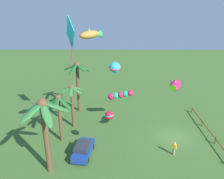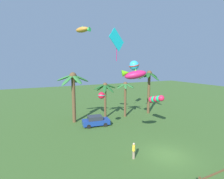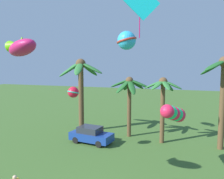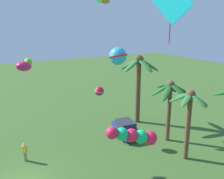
% 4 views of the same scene
% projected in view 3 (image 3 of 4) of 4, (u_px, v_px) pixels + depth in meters
% --- Properties ---
extents(palm_tree_0, '(4.88, 4.68, 7.78)m').
position_uv_depth(palm_tree_0, '(81.00, 78.00, 24.14)').
color(palm_tree_0, brown).
rests_on(palm_tree_0, ground).
extents(palm_tree_1, '(3.41, 3.25, 6.04)m').
position_uv_depth(palm_tree_1, '(163.00, 94.00, 20.70)').
color(palm_tree_1, brown).
rests_on(palm_tree_1, ground).
extents(palm_tree_2, '(4.16, 4.03, 7.85)m').
position_uv_depth(palm_tree_2, '(224.00, 81.00, 18.99)').
color(palm_tree_2, brown).
rests_on(palm_tree_2, ground).
extents(palm_tree_3, '(4.07, 3.51, 5.98)m').
position_uv_depth(palm_tree_3, '(129.00, 91.00, 22.61)').
color(palm_tree_3, brown).
rests_on(palm_tree_3, ground).
extents(parked_car_0, '(4.10, 2.22, 1.51)m').
position_uv_depth(parked_car_0, '(91.00, 135.00, 21.09)').
color(parked_car_0, navy).
rests_on(parked_car_0, ground).
extents(kite_tube_0, '(1.41, 3.44, 1.60)m').
position_uv_depth(kite_tube_0, '(174.00, 113.00, 14.49)').
color(kite_tube_0, '#EE1F48').
extents(kite_fish_1, '(2.51, 1.81, 1.12)m').
position_uv_depth(kite_fish_1, '(21.00, 47.00, 11.38)').
color(kite_fish_1, '#CC1D5E').
extents(kite_ball_3, '(1.58, 1.59, 1.27)m').
position_uv_depth(kite_ball_3, '(127.00, 40.00, 15.64)').
color(kite_ball_3, '#2EABE7').
extents(kite_diamond_4, '(3.31, 1.50, 4.99)m').
position_uv_depth(kite_diamond_4, '(140.00, 1.00, 19.80)').
color(kite_diamond_4, '#14CBD5').
extents(kite_ball_5, '(1.35, 1.35, 0.87)m').
position_uv_depth(kite_ball_5, '(73.00, 92.00, 18.01)').
color(kite_ball_5, red).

